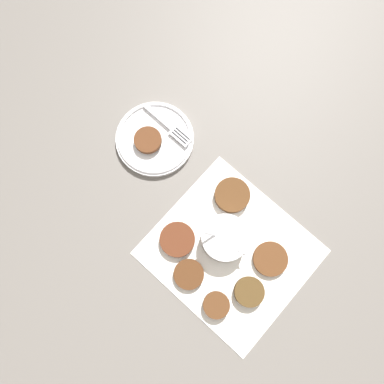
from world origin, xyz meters
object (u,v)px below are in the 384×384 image
at_px(sauce_bowl, 225,239).
at_px(fritter_on_plate, 148,140).
at_px(fork, 172,128).
at_px(serving_plate, 155,139).

height_order(sauce_bowl, fritter_on_plate, sauce_bowl).
bearing_deg(fritter_on_plate, fork, 69.17).
bearing_deg(fork, serving_plate, -112.42).
height_order(sauce_bowl, serving_plate, sauce_bowl).
xyz_separation_m(sauce_bowl, serving_plate, (-0.29, 0.08, -0.02)).
relative_size(serving_plate, fork, 1.28).
bearing_deg(sauce_bowl, fork, 154.68).
bearing_deg(serving_plate, sauce_bowl, -16.07).
bearing_deg(sauce_bowl, fritter_on_plate, 167.40).
distance_m(serving_plate, fritter_on_plate, 0.02).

